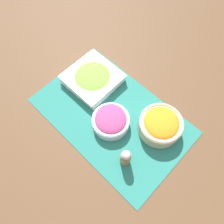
% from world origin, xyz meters
% --- Properties ---
extents(ground_plane, '(3.00, 3.00, 0.00)m').
position_xyz_m(ground_plane, '(0.00, 0.00, 0.00)').
color(ground_plane, '#513823').
extents(placemat, '(0.57, 0.36, 0.00)m').
position_xyz_m(placemat, '(0.00, 0.00, 0.00)').
color(placemat, '#236B60').
rests_on(placemat, ground_plane).
extents(lettuce_bowl, '(0.19, 0.19, 0.05)m').
position_xyz_m(lettuce_bowl, '(-0.16, 0.06, 0.03)').
color(lettuce_bowl, white).
rests_on(lettuce_bowl, placemat).
extents(onion_bowl, '(0.14, 0.14, 0.06)m').
position_xyz_m(onion_bowl, '(0.02, -0.03, 0.03)').
color(onion_bowl, silver).
rests_on(onion_bowl, placemat).
extents(carrot_bowl, '(0.15, 0.15, 0.07)m').
position_xyz_m(carrot_bowl, '(0.16, 0.08, 0.04)').
color(carrot_bowl, '#C6B28E').
rests_on(carrot_bowl, placemat).
extents(pepper_shaker, '(0.03, 0.03, 0.09)m').
position_xyz_m(pepper_shaker, '(0.15, -0.09, 0.05)').
color(pepper_shaker, olive).
rests_on(pepper_shaker, placemat).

